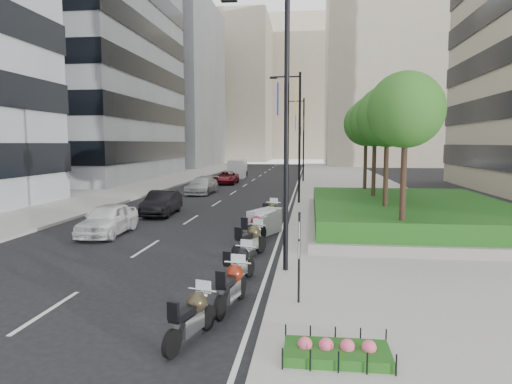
% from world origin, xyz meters
% --- Properties ---
extents(ground, '(160.00, 160.00, 0.00)m').
position_xyz_m(ground, '(0.00, 0.00, 0.00)').
color(ground, black).
rests_on(ground, ground).
extents(sidewalk_right, '(10.00, 100.00, 0.15)m').
position_xyz_m(sidewalk_right, '(9.00, 30.00, 0.07)').
color(sidewalk_right, '#9E9B93').
rests_on(sidewalk_right, ground).
extents(sidewalk_left, '(8.00, 100.00, 0.15)m').
position_xyz_m(sidewalk_left, '(-12.00, 30.00, 0.07)').
color(sidewalk_left, '#9E9B93').
rests_on(sidewalk_left, ground).
extents(lane_edge, '(0.12, 100.00, 0.01)m').
position_xyz_m(lane_edge, '(3.70, 30.00, 0.01)').
color(lane_edge, silver).
rests_on(lane_edge, ground).
extents(lane_centre, '(0.12, 100.00, 0.01)m').
position_xyz_m(lane_centre, '(-1.50, 30.00, 0.01)').
color(lane_centre, silver).
rests_on(lane_centre, ground).
extents(building_grey_mid, '(22.00, 26.00, 40.00)m').
position_xyz_m(building_grey_mid, '(-24.00, 38.00, 20.00)').
color(building_grey_mid, gray).
rests_on(building_grey_mid, ground).
extents(building_grey_far, '(22.00, 26.00, 30.00)m').
position_xyz_m(building_grey_far, '(-24.00, 70.00, 15.00)').
color(building_grey_far, gray).
rests_on(building_grey_far, ground).
extents(building_cream_right, '(28.00, 24.00, 36.00)m').
position_xyz_m(building_cream_right, '(22.00, 80.00, 18.00)').
color(building_cream_right, '#B7AD93').
rests_on(building_cream_right, ground).
extents(building_cream_left, '(26.00, 24.00, 34.00)m').
position_xyz_m(building_cream_left, '(-18.00, 100.00, 17.00)').
color(building_cream_left, '#B7AD93').
rests_on(building_cream_left, ground).
extents(building_cream_centre, '(30.00, 24.00, 38.00)m').
position_xyz_m(building_cream_centre, '(2.00, 120.00, 19.00)').
color(building_cream_centre, '#B7AD93').
rests_on(building_cream_centre, ground).
extents(planter, '(10.00, 14.00, 0.40)m').
position_xyz_m(planter, '(10.00, 10.00, 0.35)').
color(planter, gray).
rests_on(planter, sidewalk_right).
extents(hedge, '(9.40, 13.40, 0.80)m').
position_xyz_m(hedge, '(10.00, 10.00, 0.95)').
color(hedge, '#1D4814').
rests_on(hedge, planter).
extents(flower_bed, '(2.00, 1.00, 0.20)m').
position_xyz_m(flower_bed, '(5.60, -5.00, 0.25)').
color(flower_bed, '#1D4814').
rests_on(flower_bed, sidewalk_right).
extents(tree_0, '(2.80, 2.80, 6.30)m').
position_xyz_m(tree_0, '(8.50, 4.00, 5.42)').
color(tree_0, '#332319').
rests_on(tree_0, planter).
extents(tree_1, '(2.80, 2.80, 6.30)m').
position_xyz_m(tree_1, '(8.50, 8.00, 5.42)').
color(tree_1, '#332319').
rests_on(tree_1, planter).
extents(tree_2, '(2.80, 2.80, 6.30)m').
position_xyz_m(tree_2, '(8.50, 12.00, 5.42)').
color(tree_2, '#332319').
rests_on(tree_2, planter).
extents(tree_3, '(2.80, 2.80, 6.30)m').
position_xyz_m(tree_3, '(8.50, 16.00, 5.42)').
color(tree_3, '#332319').
rests_on(tree_3, planter).
extents(lamp_post_0, '(2.34, 0.45, 9.00)m').
position_xyz_m(lamp_post_0, '(4.14, 1.00, 5.07)').
color(lamp_post_0, black).
rests_on(lamp_post_0, ground).
extents(lamp_post_1, '(2.34, 0.45, 9.00)m').
position_xyz_m(lamp_post_1, '(4.14, 18.00, 5.07)').
color(lamp_post_1, black).
rests_on(lamp_post_1, ground).
extents(lamp_post_2, '(2.34, 0.45, 9.00)m').
position_xyz_m(lamp_post_2, '(4.14, 36.00, 5.07)').
color(lamp_post_2, black).
rests_on(lamp_post_2, ground).
extents(parking_sign, '(0.06, 0.32, 2.50)m').
position_xyz_m(parking_sign, '(4.80, -2.00, 1.46)').
color(parking_sign, black).
rests_on(parking_sign, ground).
extents(motorcycle_0, '(0.80, 2.01, 1.02)m').
position_xyz_m(motorcycle_0, '(2.59, -4.30, 0.55)').
color(motorcycle_0, black).
rests_on(motorcycle_0, ground).
extents(motorcycle_1, '(0.73, 2.18, 1.09)m').
position_xyz_m(motorcycle_1, '(3.09, -2.20, 0.58)').
color(motorcycle_1, black).
rests_on(motorcycle_1, ground).
extents(motorcycle_2, '(0.89, 2.05, 1.06)m').
position_xyz_m(motorcycle_2, '(2.94, -0.11, 0.56)').
color(motorcycle_2, black).
rests_on(motorcycle_2, ground).
extents(motorcycle_3, '(1.13, 2.19, 1.16)m').
position_xyz_m(motorcycle_3, '(2.87, 3.10, 0.62)').
color(motorcycle_3, black).
rests_on(motorcycle_3, ground).
extents(motorcycle_4, '(1.03, 2.20, 1.15)m').
position_xyz_m(motorcycle_4, '(2.72, 5.33, 0.61)').
color(motorcycle_4, black).
rests_on(motorcycle_4, ground).
extents(motorcycle_5, '(1.51, 2.09, 1.18)m').
position_xyz_m(motorcycle_5, '(2.98, 7.40, 0.59)').
color(motorcycle_5, black).
rests_on(motorcycle_5, ground).
extents(motorcycle_6, '(0.83, 2.34, 1.18)m').
position_xyz_m(motorcycle_6, '(3.05, 9.59, 0.63)').
color(motorcycle_6, black).
rests_on(motorcycle_6, ground).
extents(car_a, '(1.81, 4.29, 1.45)m').
position_xyz_m(car_a, '(-4.23, 6.47, 0.72)').
color(car_a, white).
rests_on(car_a, ground).
extents(car_b, '(1.70, 4.38, 1.42)m').
position_xyz_m(car_b, '(-3.67, 12.51, 0.71)').
color(car_b, black).
rests_on(car_b, ground).
extents(car_c, '(2.22, 4.93, 1.40)m').
position_xyz_m(car_c, '(-3.96, 23.92, 0.70)').
color(car_c, '#B1B1B3').
rests_on(car_c, ground).
extents(car_d, '(2.17, 4.67, 1.29)m').
position_xyz_m(car_d, '(-3.65, 33.32, 0.65)').
color(car_d, maroon).
rests_on(car_d, ground).
extents(delivery_van, '(2.32, 5.40, 2.22)m').
position_xyz_m(delivery_van, '(-3.94, 42.29, 1.04)').
color(delivery_van, silver).
rests_on(delivery_van, ground).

